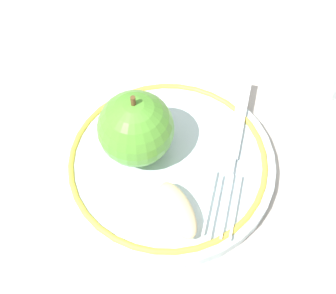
{
  "coord_description": "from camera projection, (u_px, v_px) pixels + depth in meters",
  "views": [
    {
      "loc": [
        0.17,
        0.18,
        0.41
      ],
      "look_at": [
        -0.01,
        0.02,
        0.04
      ],
      "focal_mm": 50.0,
      "sensor_mm": 36.0,
      "label": 1
    }
  ],
  "objects": [
    {
      "name": "ground_plane",
      "position": [
        146.0,
        164.0,
        0.48
      ],
      "size": [
        2.0,
        2.0,
        0.0
      ],
      "primitive_type": "plane",
      "color": "#ACA298"
    },
    {
      "name": "plate",
      "position": [
        168.0,
        162.0,
        0.47
      ],
      "size": [
        0.21,
        0.21,
        0.02
      ],
      "color": "silver",
      "rests_on": "ground_plane"
    },
    {
      "name": "apple_red_whole",
      "position": [
        137.0,
        127.0,
        0.44
      ],
      "size": [
        0.07,
        0.07,
        0.08
      ],
      "color": "#4F962E",
      "rests_on": "plate"
    },
    {
      "name": "apple_slice_front",
      "position": [
        177.0,
        210.0,
        0.42
      ],
      "size": [
        0.05,
        0.07,
        0.02
      ],
      "primitive_type": "ellipsoid",
      "rotation": [
        0.0,
        0.0,
        4.28
      ],
      "color": "beige",
      "rests_on": "plate"
    },
    {
      "name": "fork",
      "position": [
        234.0,
        146.0,
        0.47
      ],
      "size": [
        0.18,
        0.1,
        0.0
      ],
      "rotation": [
        0.0,
        0.0,
        0.48
      ],
      "color": "silver",
      "rests_on": "plate"
    },
    {
      "name": "drinking_glass",
      "position": [
        329.0,
        47.0,
        0.5
      ],
      "size": [
        0.07,
        0.07,
        0.1
      ],
      "primitive_type": "cylinder",
      "color": "silver",
      "rests_on": "ground_plane"
    }
  ]
}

